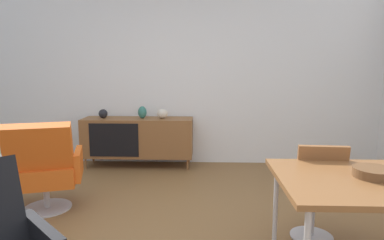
% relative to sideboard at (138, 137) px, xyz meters
% --- Properties ---
extents(wall_back, '(6.80, 0.12, 2.80)m').
position_rel_sideboard_xyz_m(wall_back, '(0.45, 0.30, 0.96)').
color(wall_back, white).
rests_on(wall_back, ground_plane).
extents(sideboard, '(1.60, 0.45, 0.72)m').
position_rel_sideboard_xyz_m(sideboard, '(0.00, 0.00, 0.00)').
color(sideboard, brown).
rests_on(sideboard, ground_plane).
extents(vase_cobalt, '(0.13, 0.13, 0.18)m').
position_rel_sideboard_xyz_m(vase_cobalt, '(0.07, 0.00, 0.37)').
color(vase_cobalt, '#337266').
rests_on(vase_cobalt, sideboard).
extents(vase_sculptural_dark, '(0.13, 0.13, 0.13)m').
position_rel_sideboard_xyz_m(vase_sculptural_dark, '(-0.50, 0.00, 0.35)').
color(vase_sculptural_dark, black).
rests_on(vase_sculptural_dark, sideboard).
extents(vase_ceramic_small, '(0.15, 0.15, 0.14)m').
position_rel_sideboard_xyz_m(vase_ceramic_small, '(0.37, 0.00, 0.35)').
color(vase_ceramic_small, beige).
rests_on(vase_ceramic_small, sideboard).
extents(wooden_bowl_on_table, '(0.26, 0.26, 0.06)m').
position_rel_sideboard_xyz_m(wooden_bowl_on_table, '(2.08, -2.63, 0.33)').
color(wooden_bowl_on_table, brown).
rests_on(wooden_bowl_on_table, dining_table).
extents(dining_chair_back_left, '(0.43, 0.45, 0.86)m').
position_rel_sideboard_xyz_m(dining_chair_back_left, '(1.90, -2.10, 0.03)').
color(dining_chair_back_left, brown).
rests_on(dining_chair_back_left, ground_plane).
extents(lounge_chair_red, '(0.84, 0.80, 0.95)m').
position_rel_sideboard_xyz_m(lounge_chair_red, '(-0.63, -1.61, 0.03)').
color(lounge_chair_red, '#D85919').
rests_on(lounge_chair_red, ground_plane).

